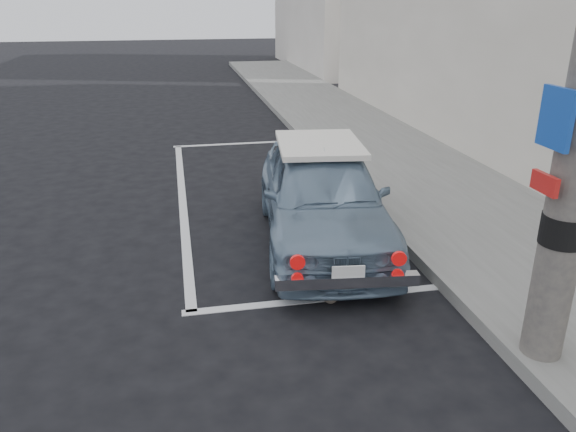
{
  "coord_description": "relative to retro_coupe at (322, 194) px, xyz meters",
  "views": [
    {
      "loc": [
        -0.92,
        -5.6,
        3.03
      ],
      "look_at": [
        0.23,
        0.1,
        0.75
      ],
      "focal_mm": 35.0,
      "sensor_mm": 36.0,
      "label": 1
    }
  ],
  "objects": [
    {
      "name": "ground",
      "position": [
        -0.87,
        -1.0,
        -0.65
      ],
      "size": [
        80.0,
        80.0,
        0.0
      ],
      "primitive_type": "plane",
      "color": "black",
      "rests_on": "ground"
    },
    {
      "name": "pline_side",
      "position": [
        -1.77,
        2.0,
        -0.65
      ],
      "size": [
        0.12,
        7.0,
        0.01
      ],
      "primitive_type": "cube",
      "color": "silver",
      "rests_on": "ground"
    },
    {
      "name": "retro_coupe",
      "position": [
        0.0,
        0.0,
        0.0
      ],
      "size": [
        1.97,
        3.96,
        1.29
      ],
      "rotation": [
        0.0,
        0.0,
        -0.12
      ],
      "color": "#728DA4",
      "rests_on": "ground"
    },
    {
      "name": "cat",
      "position": [
        -0.32,
        -1.57,
        -0.55
      ],
      "size": [
        0.23,
        0.41,
        0.22
      ],
      "rotation": [
        0.0,
        0.0,
        -0.17
      ],
      "color": "#675D4E",
      "rests_on": "ground"
    },
    {
      "name": "sidewalk",
      "position": [
        2.33,
        1.0,
        -0.58
      ],
      "size": [
        2.8,
        40.0,
        0.15
      ],
      "primitive_type": "cube",
      "color": "slate",
      "rests_on": "ground"
    },
    {
      "name": "pline_front",
      "position": [
        -0.37,
        5.5,
        -0.65
      ],
      "size": [
        3.0,
        0.12,
        0.01
      ],
      "primitive_type": "cube",
      "color": "silver",
      "rests_on": "ground"
    },
    {
      "name": "pline_rear",
      "position": [
        -0.37,
        -1.5,
        -0.65
      ],
      "size": [
        3.0,
        0.12,
        0.01
      ],
      "primitive_type": "cube",
      "color": "silver",
      "rests_on": "ground"
    }
  ]
}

